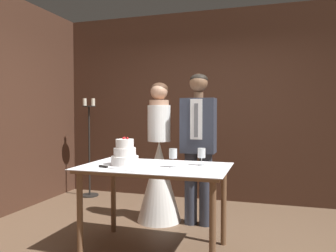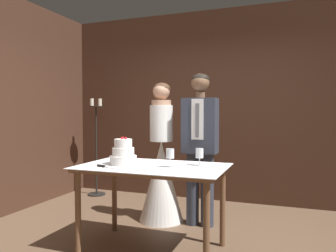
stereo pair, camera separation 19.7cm
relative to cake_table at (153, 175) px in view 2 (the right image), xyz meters
name	(u,v)px [view 2 (the right image)]	position (x,y,z in m)	size (l,w,h in m)	color
wall_back	(217,106)	(0.19, 2.07, 0.71)	(5.00, 0.12, 2.88)	#472B1E
cake_table	(153,175)	(0.00, 0.00, 0.00)	(1.40, 0.86, 0.82)	brown
tiered_cake	(123,154)	(-0.30, -0.03, 0.20)	(0.26, 0.26, 0.27)	white
cake_knife	(107,167)	(-0.35, -0.26, 0.10)	(0.42, 0.15, 0.02)	silver
wine_glass_near	(200,154)	(0.42, 0.17, 0.20)	(0.08, 0.08, 0.17)	silver
wine_glass_middle	(170,155)	(0.19, -0.02, 0.21)	(0.08, 0.08, 0.17)	silver
bride	(161,170)	(-0.24, 0.85, -0.10)	(0.54, 0.54, 1.70)	white
groom	(200,140)	(0.24, 0.85, 0.28)	(0.40, 0.25, 1.79)	#333847
candle_stand	(96,151)	(-1.70, 1.67, -0.01)	(0.28, 0.28, 1.56)	black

